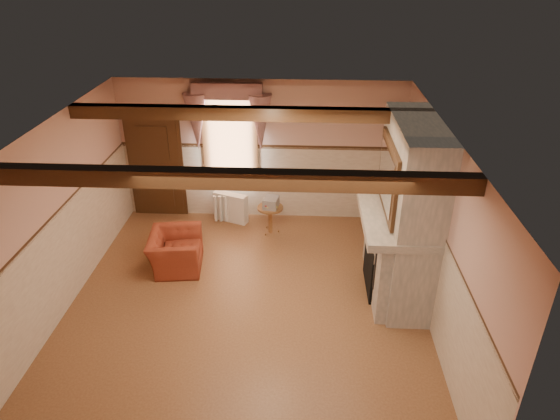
# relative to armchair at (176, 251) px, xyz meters

# --- Properties ---
(floor) EXTENTS (5.50, 6.00, 0.01)m
(floor) POSITION_rel_armchair_xyz_m (1.32, -1.01, -0.32)
(floor) COLOR brown
(floor) RESTS_ON ground
(ceiling) EXTENTS (5.50, 6.00, 0.01)m
(ceiling) POSITION_rel_armchair_xyz_m (1.32, -1.01, 2.48)
(ceiling) COLOR silver
(ceiling) RESTS_ON wall_back
(wall_back) EXTENTS (5.50, 0.02, 2.80)m
(wall_back) POSITION_rel_armchair_xyz_m (1.32, 1.99, 1.08)
(wall_back) COLOR #CF9E8F
(wall_back) RESTS_ON floor
(wall_front) EXTENTS (5.50, 0.02, 2.80)m
(wall_front) POSITION_rel_armchair_xyz_m (1.32, -4.01, 1.08)
(wall_front) COLOR #CF9E8F
(wall_front) RESTS_ON floor
(wall_left) EXTENTS (0.02, 6.00, 2.80)m
(wall_left) POSITION_rel_armchair_xyz_m (-1.43, -1.01, 1.08)
(wall_left) COLOR #CF9E8F
(wall_left) RESTS_ON floor
(wall_right) EXTENTS (0.02, 6.00, 2.80)m
(wall_right) POSITION_rel_armchair_xyz_m (4.07, -1.01, 1.08)
(wall_right) COLOR #CF9E8F
(wall_right) RESTS_ON floor
(wainscot) EXTENTS (5.50, 6.00, 1.50)m
(wainscot) POSITION_rel_armchair_xyz_m (1.32, -1.01, 0.43)
(wainscot) COLOR beige
(wainscot) RESTS_ON floor
(chair_rail) EXTENTS (5.50, 6.00, 0.08)m
(chair_rail) POSITION_rel_armchair_xyz_m (1.32, -1.01, 1.18)
(chair_rail) COLOR black
(chair_rail) RESTS_ON wainscot
(firebox) EXTENTS (0.20, 0.95, 0.90)m
(firebox) POSITION_rel_armchair_xyz_m (3.32, -0.41, 0.13)
(firebox) COLOR black
(firebox) RESTS_ON floor
(armchair) EXTENTS (0.95, 1.06, 0.63)m
(armchair) POSITION_rel_armchair_xyz_m (0.00, 0.00, 0.00)
(armchair) COLOR maroon
(armchair) RESTS_ON floor
(side_table) EXTENTS (0.64, 0.64, 0.55)m
(side_table) POSITION_rel_armchair_xyz_m (1.54, 1.27, -0.04)
(side_table) COLOR brown
(side_table) RESTS_ON floor
(book_stack) EXTENTS (0.31, 0.36, 0.20)m
(book_stack) POSITION_rel_armchair_xyz_m (1.56, 1.26, 0.33)
(book_stack) COLOR #B7AD8C
(book_stack) RESTS_ON side_table
(radiator) EXTENTS (0.72, 0.43, 0.60)m
(radiator) POSITION_rel_armchair_xyz_m (0.71, 1.69, -0.02)
(radiator) COLOR white
(radiator) RESTS_ON floor
(bowl) EXTENTS (0.32, 0.32, 0.08)m
(bowl) POSITION_rel_armchair_xyz_m (3.57, -0.21, 1.14)
(bowl) COLOR brown
(bowl) RESTS_ON mantel
(mantel_clock) EXTENTS (0.14, 0.24, 0.20)m
(mantel_clock) POSITION_rel_armchair_xyz_m (3.57, 0.39, 1.20)
(mantel_clock) COLOR black
(mantel_clock) RESTS_ON mantel
(oil_lamp) EXTENTS (0.11, 0.11, 0.28)m
(oil_lamp) POSITION_rel_armchair_xyz_m (3.57, -0.12, 1.24)
(oil_lamp) COLOR #C48737
(oil_lamp) RESTS_ON mantel
(candle_red) EXTENTS (0.06, 0.06, 0.16)m
(candle_red) POSITION_rel_armchair_xyz_m (3.57, -1.21, 1.18)
(candle_red) COLOR #B12415
(candle_red) RESTS_ON mantel
(jar_yellow) EXTENTS (0.06, 0.06, 0.12)m
(jar_yellow) POSITION_rel_armchair_xyz_m (3.57, -0.94, 1.16)
(jar_yellow) COLOR gold
(jar_yellow) RESTS_ON mantel
(fireplace) EXTENTS (0.85, 2.00, 2.80)m
(fireplace) POSITION_rel_armchair_xyz_m (3.75, -0.41, 1.08)
(fireplace) COLOR gray
(fireplace) RESTS_ON floor
(mantel) EXTENTS (1.05, 2.05, 0.12)m
(mantel) POSITION_rel_armchair_xyz_m (3.57, -0.41, 1.04)
(mantel) COLOR gray
(mantel) RESTS_ON fireplace
(overmantel_mirror) EXTENTS (0.06, 1.44, 1.04)m
(overmantel_mirror) POSITION_rel_armchair_xyz_m (3.38, -0.41, 1.65)
(overmantel_mirror) COLOR silver
(overmantel_mirror) RESTS_ON fireplace
(door) EXTENTS (1.10, 0.10, 2.10)m
(door) POSITION_rel_armchair_xyz_m (-0.78, 1.93, 0.73)
(door) COLOR black
(door) RESTS_ON floor
(window) EXTENTS (1.06, 0.08, 2.02)m
(window) POSITION_rel_armchair_xyz_m (0.72, 1.96, 1.33)
(window) COLOR white
(window) RESTS_ON wall_back
(window_drapes) EXTENTS (1.30, 0.14, 1.40)m
(window_drapes) POSITION_rel_armchair_xyz_m (0.72, 1.87, 1.93)
(window_drapes) COLOR gray
(window_drapes) RESTS_ON wall_back
(ceiling_beam_front) EXTENTS (5.50, 0.18, 0.20)m
(ceiling_beam_front) POSITION_rel_armchair_xyz_m (1.32, -2.21, 2.38)
(ceiling_beam_front) COLOR black
(ceiling_beam_front) RESTS_ON ceiling
(ceiling_beam_back) EXTENTS (5.50, 0.18, 0.20)m
(ceiling_beam_back) POSITION_rel_armchair_xyz_m (1.32, 0.19, 2.38)
(ceiling_beam_back) COLOR black
(ceiling_beam_back) RESTS_ON ceiling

